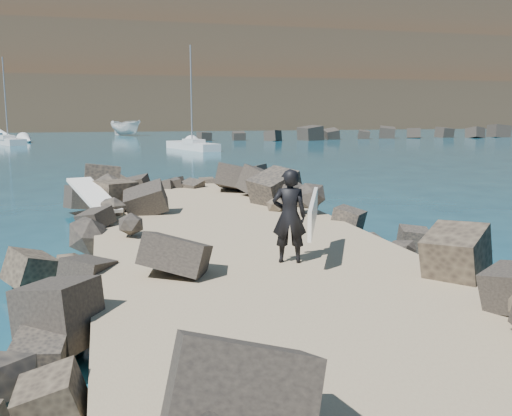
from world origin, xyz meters
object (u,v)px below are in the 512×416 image
object	(u,v)px
surfboard_resting	(93,199)
boat_imported	(126,128)
surfer_with_board	(293,216)
sailboat_f	(309,128)

from	to	relation	value
surfboard_resting	boat_imported	bearing A→B (deg)	69.08
surfboard_resting	surfer_with_board	distance (m)	6.81
surfer_with_board	sailboat_f	world-z (taller)	sailboat_f
boat_imported	sailboat_f	size ratio (longest dim) A/B	0.78
boat_imported	surfer_with_board	size ratio (longest dim) A/B	3.00
surfboard_resting	sailboat_f	distance (m)	99.84
surfer_with_board	sailboat_f	bearing A→B (deg)	69.31
surfboard_resting	surfer_with_board	world-z (taller)	surfer_with_board
surfer_with_board	surfboard_resting	bearing A→B (deg)	121.11
surfer_with_board	boat_imported	bearing A→B (deg)	89.70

